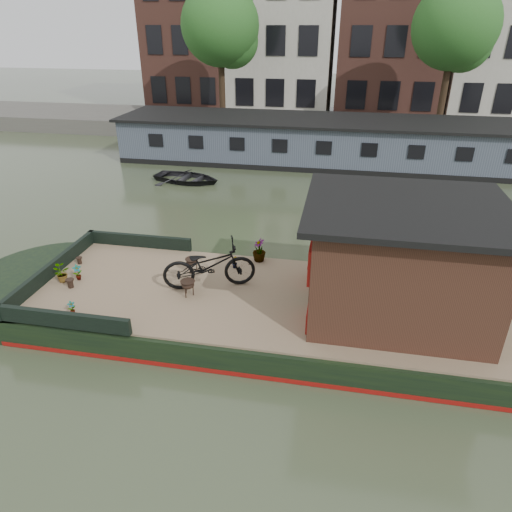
% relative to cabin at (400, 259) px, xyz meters
% --- Properties ---
extents(ground, '(120.00, 120.00, 0.00)m').
position_rel_cabin_xyz_m(ground, '(-2.19, 0.00, -1.88)').
color(ground, '#313824').
rests_on(ground, ground).
extents(houseboat_hull, '(14.01, 4.02, 0.60)m').
position_rel_cabin_xyz_m(houseboat_hull, '(-3.52, 0.00, -1.60)').
color(houseboat_hull, black).
rests_on(houseboat_hull, ground).
extents(houseboat_deck, '(11.80, 3.80, 0.05)m').
position_rel_cabin_xyz_m(houseboat_deck, '(-2.19, 0.00, -1.25)').
color(houseboat_deck, '#7D684D').
rests_on(houseboat_deck, houseboat_hull).
extents(bow_bulwark, '(3.00, 4.00, 0.35)m').
position_rel_cabin_xyz_m(bow_bulwark, '(-7.25, 0.00, -1.05)').
color(bow_bulwark, black).
rests_on(bow_bulwark, houseboat_deck).
extents(cabin, '(4.00, 3.50, 2.42)m').
position_rel_cabin_xyz_m(cabin, '(0.00, 0.00, 0.00)').
color(cabin, '#331B13').
rests_on(cabin, houseboat_deck).
extents(bicycle, '(2.27, 1.43, 1.13)m').
position_rel_cabin_xyz_m(bicycle, '(-4.16, 0.21, -0.66)').
color(bicycle, black).
rests_on(bicycle, houseboat_deck).
extents(potted_plant_a, '(0.25, 0.25, 0.40)m').
position_rel_cabin_xyz_m(potted_plant_a, '(-7.37, -0.11, -1.03)').
color(potted_plant_a, '#9A5D2C').
rests_on(potted_plant_a, houseboat_deck).
extents(potted_plant_b, '(0.16, 0.19, 0.29)m').
position_rel_cabin_xyz_m(potted_plant_b, '(-3.80, 1.22, -1.08)').
color(potted_plant_b, brown).
rests_on(potted_plant_b, houseboat_deck).
extents(potted_plant_c, '(0.41, 0.37, 0.42)m').
position_rel_cabin_xyz_m(potted_plant_c, '(-7.72, -0.25, -1.02)').
color(potted_plant_c, brown).
rests_on(potted_plant_c, houseboat_deck).
extents(potted_plant_d, '(0.46, 0.46, 0.62)m').
position_rel_cabin_xyz_m(potted_plant_d, '(-3.26, 1.70, -0.92)').
color(potted_plant_d, brown).
rests_on(potted_plant_d, houseboat_deck).
extents(potted_plant_e, '(0.18, 0.20, 0.31)m').
position_rel_cabin_xyz_m(potted_plant_e, '(-6.73, -1.46, -1.07)').
color(potted_plant_e, '#A2492F').
rests_on(potted_plant_e, houseboat_deck).
extents(brazier_front, '(0.35, 0.35, 0.38)m').
position_rel_cabin_xyz_m(brazier_front, '(-4.53, -0.28, -1.04)').
color(brazier_front, black).
rests_on(brazier_front, houseboat_deck).
extents(brazier_rear, '(0.46, 0.46, 0.38)m').
position_rel_cabin_xyz_m(brazier_rear, '(-4.78, 0.79, -1.04)').
color(brazier_rear, black).
rests_on(brazier_rear, houseboat_deck).
extents(bollard_port, '(0.16, 0.16, 0.18)m').
position_rel_cabin_xyz_m(bollard_port, '(-7.79, 0.67, -1.14)').
color(bollard_port, black).
rests_on(bollard_port, houseboat_deck).
extents(bollard_stbd, '(0.19, 0.19, 0.22)m').
position_rel_cabin_xyz_m(bollard_stbd, '(-7.36, -0.46, -1.12)').
color(bollard_stbd, black).
rests_on(bollard_stbd, houseboat_deck).
extents(dinghy, '(3.32, 2.64, 0.62)m').
position_rel_cabin_xyz_m(dinghy, '(-7.93, 9.68, -1.57)').
color(dinghy, black).
rests_on(dinghy, ground).
extents(far_houseboat, '(20.40, 4.40, 2.11)m').
position_rel_cabin_xyz_m(far_houseboat, '(-2.19, 14.00, -0.91)').
color(far_houseboat, '#495161').
rests_on(far_houseboat, ground).
extents(quay, '(60.00, 6.00, 0.90)m').
position_rel_cabin_xyz_m(quay, '(-2.19, 20.50, -1.43)').
color(quay, '#47443F').
rests_on(quay, ground).
extents(tree_left, '(4.40, 4.40, 7.40)m').
position_rel_cabin_xyz_m(tree_left, '(-8.54, 19.07, 4.02)').
color(tree_left, '#332316').
rests_on(tree_left, quay).
extents(tree_right, '(4.40, 4.40, 7.40)m').
position_rel_cabin_xyz_m(tree_right, '(3.96, 19.07, 4.02)').
color(tree_right, '#332316').
rests_on(tree_right, quay).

